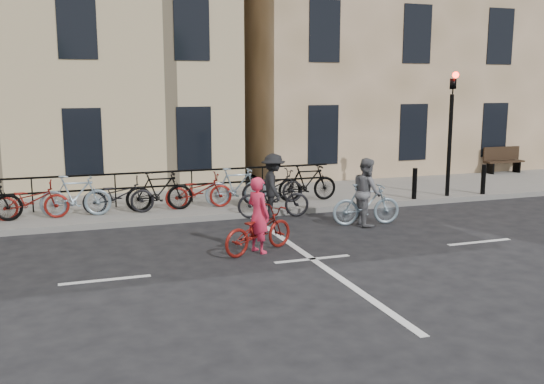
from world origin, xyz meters
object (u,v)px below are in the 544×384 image
object	(u,v)px
traffic_light	(451,118)
bench	(503,159)
cyclist_grey	(367,198)
cyclist_dark	(273,192)
cyclist_pink	(258,226)

from	to	relation	value
traffic_light	bench	bearing A→B (deg)	35.25
cyclist_grey	cyclist_dark	world-z (taller)	cyclist_dark
traffic_light	bench	size ratio (longest dim) A/B	2.44
traffic_light	cyclist_pink	world-z (taller)	traffic_light
cyclist_pink	cyclist_dark	xyz separation A→B (m)	(1.39, 3.05, 0.11)
traffic_light	bench	xyz separation A→B (m)	(4.80, 3.39, -1.78)
traffic_light	cyclist_grey	distance (m)	4.64
traffic_light	cyclist_dark	world-z (taller)	traffic_light
cyclist_pink	traffic_light	bearing A→B (deg)	-87.80
cyclist_dark	bench	bearing A→B (deg)	-60.64
bench	cyclist_dark	distance (m)	11.14
bench	cyclist_grey	world-z (taller)	cyclist_grey
cyclist_grey	cyclist_dark	size ratio (longest dim) A/B	0.90
cyclist_grey	cyclist_dark	xyz separation A→B (m)	(-1.88, 1.57, -0.02)
cyclist_grey	cyclist_dark	distance (m)	2.46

